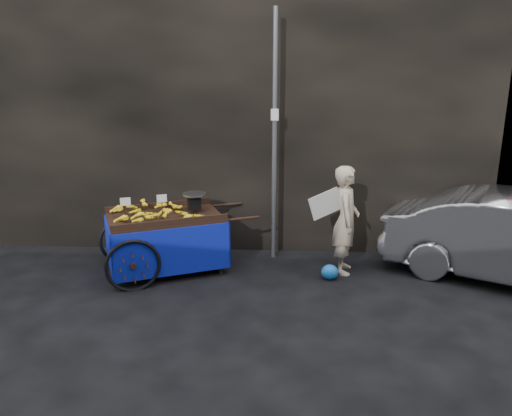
{
  "coord_description": "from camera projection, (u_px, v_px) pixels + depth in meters",
  "views": [
    {
      "loc": [
        0.41,
        -6.69,
        3.12
      ],
      "look_at": [
        0.04,
        0.5,
        1.08
      ],
      "focal_mm": 35.0,
      "sensor_mm": 36.0,
      "label": 1
    }
  ],
  "objects": [
    {
      "name": "ground",
      "position": [
        251.0,
        288.0,
        7.3
      ],
      "size": [
        80.0,
        80.0,
        0.0
      ],
      "primitive_type": "plane",
      "color": "black",
      "rests_on": "ground"
    },
    {
      "name": "banana_cart",
      "position": [
        162.0,
        222.0,
        7.73
      ],
      "size": [
        2.61,
        1.92,
        1.3
      ],
      "rotation": [
        0.0,
        0.0,
        0.41
      ],
      "color": "black",
      "rests_on": "ground"
    },
    {
      "name": "plastic_bag",
      "position": [
        330.0,
        272.0,
        7.58
      ],
      "size": [
        0.26,
        0.21,
        0.24
      ],
      "primitive_type": "ellipsoid",
      "color": "blue",
      "rests_on": "ground"
    },
    {
      "name": "building_wall",
      "position": [
        281.0,
        102.0,
        9.09
      ],
      "size": [
        13.5,
        2.0,
        5.0
      ],
      "color": "black",
      "rests_on": "ground"
    },
    {
      "name": "street_pole",
      "position": [
        275.0,
        139.0,
        7.98
      ],
      "size": [
        0.12,
        0.1,
        4.0
      ],
      "color": "slate",
      "rests_on": "ground"
    },
    {
      "name": "vendor",
      "position": [
        346.0,
        220.0,
        7.68
      ],
      "size": [
        0.84,
        0.66,
        1.7
      ],
      "rotation": [
        0.0,
        0.0,
        1.46
      ],
      "color": "tan",
      "rests_on": "ground"
    }
  ]
}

